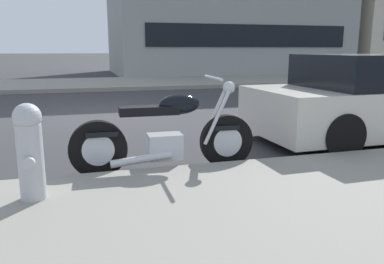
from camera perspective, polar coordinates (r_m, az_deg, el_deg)
ground_plane at (r=9.11m, az=-14.16°, el=2.57°), size 260.00×260.00×0.00m
sidewalk_far_curb at (r=20.39m, az=21.15°, el=7.39°), size 120.00×5.00×0.14m
parking_stall_stripe at (r=5.06m, az=-12.34°, el=-4.74°), size 0.12×2.20×0.01m
parked_motorcycle at (r=4.60m, az=-3.72°, el=-0.62°), size 2.20×0.62×1.13m
parked_car_across_street at (r=7.02m, az=26.11°, el=4.30°), size 4.39×1.93×1.36m
fire_hydrant at (r=3.66m, az=-22.62°, el=-2.33°), size 0.24×0.36×0.85m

